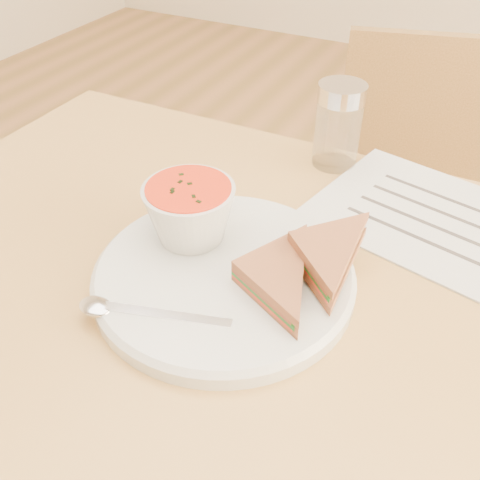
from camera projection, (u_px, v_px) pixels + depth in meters
The scene contains 9 objects.
dining_table at pixel (239, 460), 0.83m from camera, with size 1.00×0.70×0.75m, color #925C2D, non-canonical shape.
chair_far at pixel (410, 261), 1.13m from camera, with size 0.37×0.37×0.84m, color brown, non-canonical shape.
plate at pixel (224, 276), 0.60m from camera, with size 0.29×0.29×0.02m, color silver, non-canonical shape.
soup_bowl at pixel (190, 215), 0.62m from camera, with size 0.11×0.11×0.07m, color silver, non-canonical shape.
sandwich_half_a at pixel (231, 273), 0.57m from camera, with size 0.11×0.11×0.03m, color #9F5F38, non-canonical shape.
sandwich_half_b at pixel (287, 243), 0.59m from camera, with size 0.10×0.10×0.03m, color #9F5F38, non-canonical shape.
spoon at pixel (147, 313), 0.54m from camera, with size 0.19×0.04×0.01m, color silver, non-canonical shape.
paper_menu at pixel (438, 220), 0.69m from camera, with size 0.31×0.23×0.00m, color silver, non-canonical shape.
condiment_shaker at pixel (338, 126), 0.77m from camera, with size 0.07×0.07×0.12m, color silver, non-canonical shape.
Camera 1 is at (0.20, -0.38, 1.17)m, focal length 40.00 mm.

